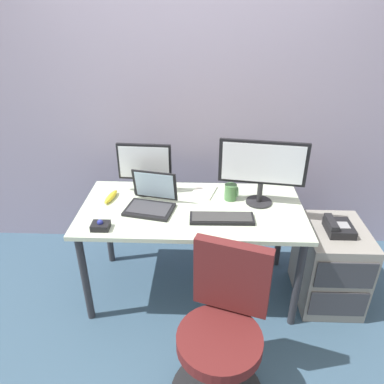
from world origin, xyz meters
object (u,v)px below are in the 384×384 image
object	(u,v)px
coffee_mug	(231,192)
desk_phone	(338,227)
monitor_main	(262,167)
laptop	(151,200)
keyboard	(222,218)
banana	(111,197)
file_cabinet	(330,265)
office_chair	(222,337)
monitor_side	(145,166)
trackball_mouse	(101,226)
paper_notepad	(204,192)

from	to	relation	value
coffee_mug	desk_phone	bearing A→B (deg)	-15.02
monitor_main	laptop	world-z (taller)	monitor_main
keyboard	banana	bearing A→B (deg)	162.60
file_cabinet	office_chair	bearing A→B (deg)	-136.79
file_cabinet	monitor_side	distance (m)	1.50
keyboard	monitor_main	bearing A→B (deg)	40.96
desk_phone	monitor_side	size ratio (longest dim) A/B	0.52
banana	trackball_mouse	bearing A→B (deg)	-86.56
file_cabinet	banana	xyz separation A→B (m)	(-1.56, 0.14, 0.44)
monitor_side	banana	world-z (taller)	monitor_side
desk_phone	office_chair	bearing A→B (deg)	-137.13
trackball_mouse	keyboard	bearing A→B (deg)	9.64
file_cabinet	coffee_mug	bearing A→B (deg)	166.38
trackball_mouse	monitor_main	bearing A→B (deg)	19.41
banana	monitor_main	bearing A→B (deg)	-0.66
monitor_main	laptop	bearing A→B (deg)	-173.12
laptop	trackball_mouse	xyz separation A→B (m)	(-0.28, -0.27, -0.03)
monitor_main	monitor_side	bearing A→B (deg)	170.38
keyboard	trackball_mouse	bearing A→B (deg)	-170.36
trackball_mouse	banana	world-z (taller)	trackball_mouse
keyboard	coffee_mug	xyz separation A→B (m)	(0.07, 0.27, 0.04)
monitor_main	trackball_mouse	world-z (taller)	monitor_main
monitor_main	coffee_mug	bearing A→B (deg)	167.17
trackball_mouse	paper_notepad	size ratio (longest dim) A/B	0.53
laptop	banana	xyz separation A→B (m)	(-0.30, 0.10, -0.03)
laptop	file_cabinet	bearing A→B (deg)	-1.89
office_chair	laptop	distance (m)	0.99
coffee_mug	keyboard	bearing A→B (deg)	-104.87
coffee_mug	laptop	bearing A→B (deg)	-166.29
monitor_side	trackball_mouse	world-z (taller)	monitor_side
trackball_mouse	coffee_mug	size ratio (longest dim) A/B	0.97
file_cabinet	paper_notepad	xyz separation A→B (m)	(-0.91, 0.27, 0.43)
laptop	banana	world-z (taller)	laptop
monitor_side	banana	distance (m)	0.32
coffee_mug	banana	size ratio (longest dim) A/B	0.60
office_chair	paper_notepad	size ratio (longest dim) A/B	4.40
paper_notepad	banana	size ratio (longest dim) A/B	1.09
monitor_main	monitor_side	world-z (taller)	monitor_main
desk_phone	coffee_mug	bearing A→B (deg)	164.98
laptop	coffee_mug	world-z (taller)	laptop
paper_notepad	desk_phone	bearing A→B (deg)	-17.56
coffee_mug	banana	bearing A→B (deg)	-177.84
coffee_mug	paper_notepad	world-z (taller)	coffee_mug
file_cabinet	coffee_mug	world-z (taller)	coffee_mug
desk_phone	banana	world-z (taller)	banana
file_cabinet	paper_notepad	world-z (taller)	paper_notepad
trackball_mouse	desk_phone	bearing A→B (deg)	7.83
monitor_main	banana	world-z (taller)	monitor_main
desk_phone	paper_notepad	bearing A→B (deg)	162.44
laptop	trackball_mouse	distance (m)	0.39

